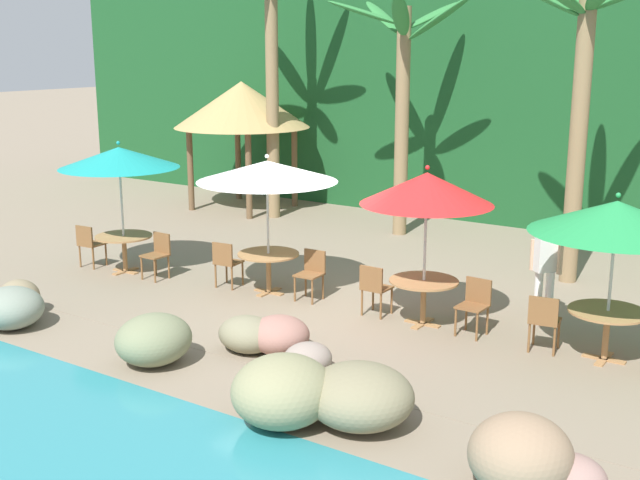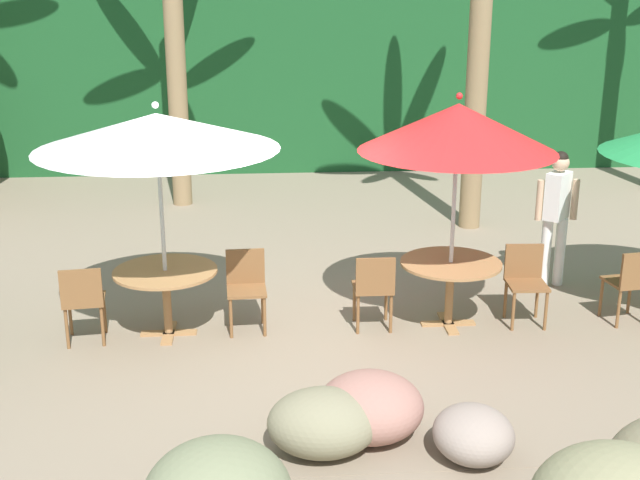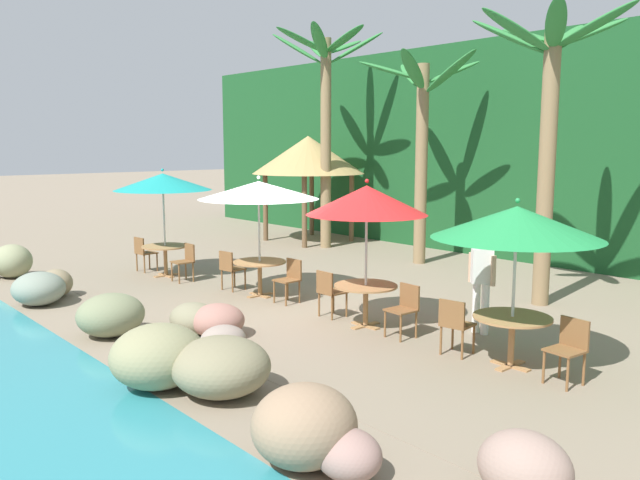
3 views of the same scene
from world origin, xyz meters
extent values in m
plane|color=gray|center=(0.00, 0.00, 0.00)|extent=(120.00, 120.00, 0.00)
cube|color=gray|center=(0.00, 0.00, 0.00)|extent=(18.00, 5.20, 0.01)
cube|color=#194C23|center=(0.00, 9.00, 3.00)|extent=(28.00, 2.40, 6.00)
ellipsoid|color=gray|center=(0.55, -2.24, 0.26)|extent=(0.91, 0.76, 0.53)
ellipsoid|color=gray|center=(1.74, -2.43, 0.21)|extent=(0.65, 0.71, 0.43)
ellipsoid|color=#9D6C5F|center=(0.96, -2.03, 0.28)|extent=(0.89, 0.87, 0.55)
cylinder|color=silver|center=(-0.93, 0.20, 1.16)|extent=(0.04, 0.04, 2.31)
cone|color=white|center=(-0.93, 0.20, 2.21)|extent=(2.48, 2.48, 0.36)
sphere|color=white|center=(-0.93, 0.20, 2.48)|extent=(0.07, 0.07, 0.07)
cube|color=#A37547|center=(-0.93, 0.20, 0.01)|extent=(0.60, 0.12, 0.03)
cube|color=#A37547|center=(-0.93, 0.20, 0.01)|extent=(0.12, 0.60, 0.03)
cylinder|color=#A37547|center=(-0.93, 0.20, 0.37)|extent=(0.09, 0.09, 0.71)
cylinder|color=#A37547|center=(-0.93, 0.20, 0.72)|extent=(1.10, 1.10, 0.03)
cylinder|color=brown|center=(0.10, 0.07, 0.23)|extent=(0.04, 0.04, 0.45)
cylinder|color=brown|center=(-0.26, 0.05, 0.23)|extent=(0.04, 0.04, 0.45)
cylinder|color=brown|center=(0.08, 0.43, 0.23)|extent=(0.04, 0.04, 0.45)
cylinder|color=brown|center=(-0.27, 0.41, 0.23)|extent=(0.04, 0.04, 0.45)
cube|color=brown|center=(-0.09, 0.24, 0.47)|extent=(0.44, 0.44, 0.03)
cube|color=brown|center=(-0.10, 0.44, 0.66)|extent=(0.42, 0.06, 0.42)
cylinder|color=brown|center=(-1.98, 0.26, 0.23)|extent=(0.04, 0.04, 0.45)
cylinder|color=brown|center=(-1.62, 0.30, 0.23)|extent=(0.04, 0.04, 0.45)
cylinder|color=brown|center=(-1.94, -0.10, 0.23)|extent=(0.04, 0.04, 0.45)
cylinder|color=brown|center=(-1.58, -0.05, 0.23)|extent=(0.04, 0.04, 0.45)
cube|color=brown|center=(-1.78, 0.10, 0.47)|extent=(0.46, 0.46, 0.03)
cube|color=brown|center=(-1.76, -0.10, 0.66)|extent=(0.42, 0.08, 0.42)
cylinder|color=silver|center=(2.13, 0.23, 1.15)|extent=(0.04, 0.04, 2.31)
cone|color=red|center=(2.13, 0.23, 2.21)|extent=(2.08, 2.08, 0.50)
sphere|color=red|center=(2.13, 0.23, 2.53)|extent=(0.07, 0.07, 0.07)
cube|color=#A37547|center=(2.13, 0.23, 0.01)|extent=(0.60, 0.12, 0.03)
cube|color=#A37547|center=(2.13, 0.23, 0.01)|extent=(0.12, 0.60, 0.03)
cylinder|color=#A37547|center=(2.13, 0.23, 0.37)|extent=(0.09, 0.09, 0.71)
cylinder|color=#A37547|center=(2.13, 0.23, 0.72)|extent=(1.10, 1.10, 0.03)
cylinder|color=brown|center=(3.15, 0.00, 0.23)|extent=(0.04, 0.04, 0.45)
cylinder|color=brown|center=(2.79, 0.02, 0.23)|extent=(0.04, 0.04, 0.45)
cylinder|color=brown|center=(3.17, 0.36, 0.23)|extent=(0.04, 0.04, 0.45)
cylinder|color=brown|center=(2.81, 0.37, 0.23)|extent=(0.04, 0.04, 0.45)
cube|color=brown|center=(2.98, 0.19, 0.47)|extent=(0.44, 0.44, 0.03)
cube|color=brown|center=(2.99, 0.39, 0.66)|extent=(0.42, 0.06, 0.42)
cylinder|color=brown|center=(1.11, 0.41, 0.23)|extent=(0.04, 0.04, 0.45)
cylinder|color=brown|center=(1.46, 0.41, 0.23)|extent=(0.04, 0.04, 0.45)
cylinder|color=brown|center=(1.10, 0.06, 0.23)|extent=(0.04, 0.04, 0.45)
cylinder|color=brown|center=(1.46, 0.05, 0.23)|extent=(0.04, 0.04, 0.45)
cube|color=brown|center=(1.28, 0.23, 0.47)|extent=(0.42, 0.42, 0.03)
cube|color=brown|center=(1.28, 0.03, 0.66)|extent=(0.42, 0.04, 0.42)
cylinder|color=brown|center=(3.91, 0.35, 0.23)|extent=(0.04, 0.04, 0.45)
cylinder|color=brown|center=(4.26, 0.40, 0.23)|extent=(0.04, 0.04, 0.45)
cylinder|color=brown|center=(3.96, -0.01, 0.23)|extent=(0.04, 0.04, 0.45)
cube|color=brown|center=(4.11, 0.20, 0.47)|extent=(0.48, 0.48, 0.03)
cube|color=brown|center=(4.14, 0.00, 0.66)|extent=(0.42, 0.10, 0.42)
cylinder|color=olive|center=(-1.22, 5.64, 2.59)|extent=(0.32, 0.32, 5.18)
cylinder|color=olive|center=(3.30, 3.96, 2.71)|extent=(0.32, 0.32, 5.42)
cylinder|color=white|center=(3.60, 1.38, 0.43)|extent=(0.13, 0.13, 0.86)
cylinder|color=white|center=(3.78, 1.38, 0.43)|extent=(0.13, 0.13, 0.86)
cube|color=white|center=(3.69, 1.38, 1.15)|extent=(0.38, 0.38, 0.58)
cylinder|color=#D6AD89|center=(3.47, 1.38, 1.10)|extent=(0.08, 0.08, 0.50)
cylinder|color=#D6AD89|center=(3.91, 1.38, 1.10)|extent=(0.08, 0.08, 0.50)
sphere|color=#D6AD89|center=(3.69, 1.38, 1.56)|extent=(0.21, 0.21, 0.21)
sphere|color=black|center=(3.69, 1.38, 1.61)|extent=(0.18, 0.18, 0.18)
camera|label=1|loc=(7.60, -10.85, 4.36)|focal=45.41mm
camera|label=2|loc=(0.08, -8.18, 3.71)|focal=46.87mm
camera|label=3|loc=(9.83, -7.56, 3.15)|focal=36.35mm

